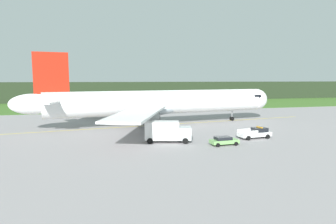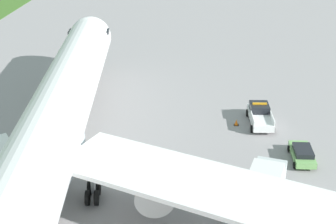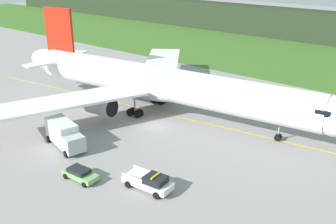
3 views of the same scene
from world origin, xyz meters
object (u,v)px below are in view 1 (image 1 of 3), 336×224
at_px(airliner, 158,103).
at_px(apron_cone, 244,134).
at_px(catering_truck, 167,131).
at_px(staff_car, 224,141).
at_px(ops_pickup_truck, 255,133).

xyz_separation_m(airliner, apron_cone, (12.47, -15.06, -4.48)).
bearing_deg(airliner, apron_cone, -50.38).
bearing_deg(catering_truck, staff_car, -26.78).
xyz_separation_m(ops_pickup_truck, apron_cone, (-0.75, 2.40, -0.59)).
bearing_deg(staff_car, ops_pickup_truck, 24.66).
xyz_separation_m(ops_pickup_truck, catering_truck, (-15.23, 0.64, 0.86)).
height_order(airliner, catering_truck, airliner).
height_order(airliner, ops_pickup_truck, airliner).
bearing_deg(apron_cone, staff_car, -138.71).
relative_size(airliner, ops_pickup_truck, 10.02).
height_order(ops_pickup_truck, staff_car, ops_pickup_truck).
distance_m(ops_pickup_truck, staff_car, 8.04).
relative_size(ops_pickup_truck, catering_truck, 0.75).
height_order(airliner, apron_cone, airliner).
distance_m(catering_truck, staff_car, 8.94).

